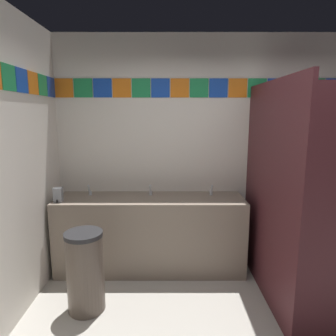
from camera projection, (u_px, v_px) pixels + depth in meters
wall_back at (206, 151)px, 3.66m from camera, size 3.62×0.09×2.74m
vanity_counter at (150, 232)px, 3.51m from camera, size 2.15×0.57×0.87m
faucet_left at (89, 191)px, 3.51m from camera, size 0.04×0.10×0.14m
faucet_center at (150, 191)px, 3.51m from camera, size 0.04×0.10×0.14m
faucet_right at (211, 191)px, 3.51m from camera, size 0.04×0.10×0.14m
soap_dispenser at (58, 195)px, 3.25m from camera, size 0.09×0.09×0.16m
stall_divider at (296, 200)px, 2.66m from camera, size 0.92×1.53×2.13m
toilet at (300, 249)px, 3.41m from camera, size 0.39×0.49×0.74m
trash_bin at (85, 271)px, 2.76m from camera, size 0.35×0.35×0.77m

